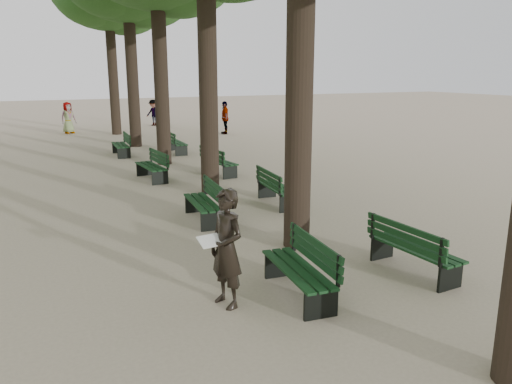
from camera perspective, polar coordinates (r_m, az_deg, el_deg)
name	(u,v)px	position (r m, az deg, el deg)	size (l,w,h in m)	color
ground	(310,329)	(7.10, 6.18, -15.27)	(120.00, 120.00, 0.00)	tan
bench_left_0	(298,279)	(7.89, 4.84, -9.93)	(0.75, 1.85, 0.92)	black
bench_left_1	(203,210)	(11.70, -6.05, -2.02)	(0.73, 1.84, 0.92)	black
bench_left_2	(152,172)	(16.37, -11.84, 2.29)	(0.72, 1.84, 0.92)	black
bench_left_3	(121,149)	(21.40, -15.17, 4.75)	(0.65, 1.82, 0.92)	black
bench_right_0	(414,258)	(9.12, 17.60, -7.22)	(0.68, 1.83, 0.92)	black
bench_right_1	(278,194)	(13.09, 2.51, -0.26)	(0.75, 1.85, 0.92)	black
bench_right_2	(219,167)	(16.90, -4.25, 2.90)	(0.77, 1.85, 0.92)	black
bench_right_3	(177,147)	(21.60, -9.07, 5.13)	(0.62, 1.82, 0.92)	black
man_with_map	(226,248)	(7.36, -3.40, -6.46)	(0.70, 0.78, 1.79)	black
pedestrian_c	(225,118)	(27.92, -3.58, 8.48)	(1.05, 0.36, 1.80)	#262628
pedestrian_b	(153,113)	(32.89, -11.64, 8.88)	(1.06, 0.33, 1.64)	#262628
pedestrian_d	(68,118)	(30.02, -20.67, 7.95)	(0.85, 0.35, 1.74)	#262628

